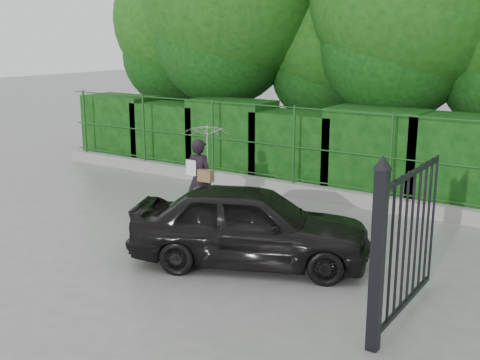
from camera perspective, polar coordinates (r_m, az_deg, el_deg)
The scene contains 7 objects.
ground at distance 10.79m, azimuth -8.52°, elevation -6.32°, with size 80.00×80.00×0.00m, color gray.
kerb at distance 14.25m, azimuth 3.61°, elevation -0.64°, with size 14.00×0.25×0.30m, color #9E9E99.
fence at distance 13.92m, azimuth 4.47°, elevation 3.43°, with size 14.13×0.06×1.80m.
hedge at distance 14.85m, azimuth 6.17°, elevation 3.16°, with size 14.20×1.20×2.12m.
gate at distance 7.54m, azimuth 14.22°, elevation -5.90°, with size 0.22×2.33×2.36m.
woman at distance 12.14m, azimuth -3.41°, elevation 2.25°, with size 0.96×0.97×1.91m.
car at distance 9.75m, azimuth 0.98°, elevation -4.27°, with size 1.56×3.87×1.32m, color black.
Camera 1 is at (6.87, -7.48, 3.65)m, focal length 45.00 mm.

